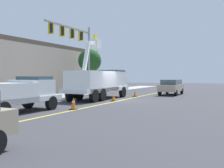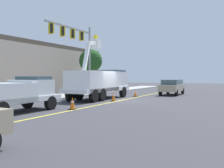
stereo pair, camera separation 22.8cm
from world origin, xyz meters
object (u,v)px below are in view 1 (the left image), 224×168
object	(u,v)px
service_pickup_truck	(17,93)
traffic_cone_trailing	(135,93)
utility_bucket_truck	(99,81)
traffic_cone_mid_front	(73,103)
traffic_signal_mast	(76,43)
traffic_cone_mid_rear	(114,97)
passing_minivan	(171,86)

from	to	relation	value
service_pickup_truck	traffic_cone_trailing	distance (m)	14.04
utility_bucket_truck	traffic_cone_mid_front	distance (m)	7.71
traffic_cone_mid_front	traffic_signal_mast	distance (m)	12.01
traffic_cone_mid_rear	utility_bucket_truck	bearing A→B (deg)	53.88
service_pickup_truck	traffic_cone_mid_rear	bearing A→B (deg)	-16.45
traffic_cone_mid_front	traffic_cone_trailing	world-z (taller)	traffic_cone_mid_front
traffic_cone_mid_rear	traffic_signal_mast	distance (m)	8.36
traffic_signal_mast	passing_minivan	bearing A→B (deg)	-56.19
service_pickup_truck	traffic_cone_mid_rear	distance (m)	8.81
utility_bucket_truck	traffic_signal_mast	bearing A→B (deg)	60.61
utility_bucket_truck	traffic_cone_mid_rear	xyz separation A→B (m)	(-1.45, -1.98, -1.21)
utility_bucket_truck	service_pickup_truck	bearing A→B (deg)	177.10
traffic_cone_mid_rear	traffic_cone_mid_front	bearing A→B (deg)	177.61
passing_minivan	traffic_cone_trailing	size ratio (longest dim) A/B	7.09
service_pickup_truck	traffic_signal_mast	distance (m)	13.06
utility_bucket_truck	traffic_cone_trailing	xyz separation A→B (m)	(3.89, -2.16, -1.26)
utility_bucket_truck	traffic_signal_mast	distance (m)	5.71
traffic_cone_mid_front	traffic_cone_trailing	distance (m)	11.32
service_pickup_truck	traffic_cone_mid_front	xyz separation A→B (m)	(2.45, -2.24, -0.74)
service_pickup_truck	traffic_cone_trailing	bearing A→B (deg)	-10.95
passing_minivan	traffic_signal_mast	world-z (taller)	traffic_signal_mast
traffic_cone_mid_front	traffic_cone_trailing	bearing A→B (deg)	-2.16
utility_bucket_truck	traffic_cone_mid_rear	distance (m)	2.74
service_pickup_truck	traffic_cone_mid_front	distance (m)	3.40
traffic_cone_mid_rear	traffic_cone_trailing	xyz separation A→B (m)	(5.34, -0.18, -0.04)
utility_bucket_truck	passing_minivan	xyz separation A→B (m)	(7.88, -5.14, -0.62)
traffic_cone_mid_front	traffic_cone_trailing	xyz separation A→B (m)	(11.31, -0.43, -0.04)
traffic_cone_mid_rear	traffic_cone_trailing	size ratio (longest dim) A/B	1.12
service_pickup_truck	passing_minivan	distance (m)	18.62
traffic_signal_mast	traffic_cone_mid_front	bearing A→B (deg)	-150.55
traffic_cone_mid_front	traffic_signal_mast	world-z (taller)	traffic_signal_mast
traffic_cone_trailing	utility_bucket_truck	bearing A→B (deg)	150.96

